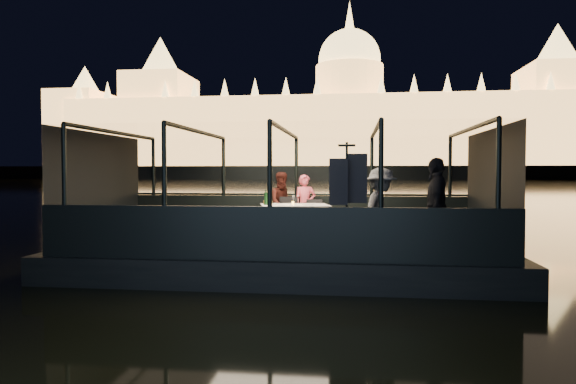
# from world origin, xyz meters

# --- Properties ---
(river_water) EXTENTS (500.00, 500.00, 0.00)m
(river_water) POSITION_xyz_m (0.00, 80.00, 0.00)
(river_water) COLOR black
(river_water) RESTS_ON ground
(boat_hull) EXTENTS (8.60, 4.40, 1.00)m
(boat_hull) POSITION_xyz_m (0.00, 0.00, 0.00)
(boat_hull) COLOR black
(boat_hull) RESTS_ON river_water
(boat_deck) EXTENTS (8.00, 4.00, 0.04)m
(boat_deck) POSITION_xyz_m (0.00, 0.00, 0.48)
(boat_deck) COLOR black
(boat_deck) RESTS_ON boat_hull
(gunwale_port) EXTENTS (8.00, 0.08, 0.90)m
(gunwale_port) POSITION_xyz_m (0.00, 2.00, 0.95)
(gunwale_port) COLOR black
(gunwale_port) RESTS_ON boat_deck
(gunwale_starboard) EXTENTS (8.00, 0.08, 0.90)m
(gunwale_starboard) POSITION_xyz_m (0.00, -2.00, 0.95)
(gunwale_starboard) COLOR black
(gunwale_starboard) RESTS_ON boat_deck
(cabin_glass_port) EXTENTS (8.00, 0.02, 1.40)m
(cabin_glass_port) POSITION_xyz_m (0.00, 2.00, 2.10)
(cabin_glass_port) COLOR #99B2B2
(cabin_glass_port) RESTS_ON gunwale_port
(cabin_glass_starboard) EXTENTS (8.00, 0.02, 1.40)m
(cabin_glass_starboard) POSITION_xyz_m (0.00, -2.00, 2.10)
(cabin_glass_starboard) COLOR #99B2B2
(cabin_glass_starboard) RESTS_ON gunwale_starboard
(cabin_roof_glass) EXTENTS (8.00, 4.00, 0.02)m
(cabin_roof_glass) POSITION_xyz_m (0.00, 0.00, 2.80)
(cabin_roof_glass) COLOR #99B2B2
(cabin_roof_glass) RESTS_ON boat_deck
(end_wall_fore) EXTENTS (0.02, 4.00, 2.30)m
(end_wall_fore) POSITION_xyz_m (-4.00, 0.00, 1.65)
(end_wall_fore) COLOR black
(end_wall_fore) RESTS_ON boat_deck
(end_wall_aft) EXTENTS (0.02, 4.00, 2.30)m
(end_wall_aft) POSITION_xyz_m (4.00, 0.00, 1.65)
(end_wall_aft) COLOR black
(end_wall_aft) RESTS_ON boat_deck
(canopy_ribs) EXTENTS (8.00, 4.00, 2.30)m
(canopy_ribs) POSITION_xyz_m (0.00, 0.00, 1.65)
(canopy_ribs) COLOR black
(canopy_ribs) RESTS_ON boat_deck
(embankment) EXTENTS (400.00, 140.00, 6.00)m
(embankment) POSITION_xyz_m (0.00, 210.00, 1.00)
(embankment) COLOR #423D33
(embankment) RESTS_ON ground
(parliament_building) EXTENTS (220.00, 32.00, 60.00)m
(parliament_building) POSITION_xyz_m (0.00, 175.00, 29.00)
(parliament_building) COLOR #F2D18C
(parliament_building) RESTS_ON embankment
(dining_table_central) EXTENTS (1.65, 1.35, 0.77)m
(dining_table_central) POSITION_xyz_m (0.10, 0.75, 0.89)
(dining_table_central) COLOR silver
(dining_table_central) RESTS_ON boat_deck
(chair_port_left) EXTENTS (0.43, 0.43, 0.89)m
(chair_port_left) POSITION_xyz_m (-0.12, 1.27, 0.95)
(chair_port_left) COLOR black
(chair_port_left) RESTS_ON boat_deck
(chair_port_right) EXTENTS (0.48, 0.48, 0.84)m
(chair_port_right) POSITION_xyz_m (0.49, 1.21, 0.95)
(chair_port_right) COLOR black
(chair_port_right) RESTS_ON boat_deck
(coat_stand) EXTENTS (0.58, 0.49, 1.96)m
(coat_stand) POSITION_xyz_m (1.25, -1.75, 1.40)
(coat_stand) COLOR black
(coat_stand) RESTS_ON boat_deck
(person_woman_coral) EXTENTS (0.58, 0.46, 1.41)m
(person_woman_coral) POSITION_xyz_m (0.25, 1.61, 1.25)
(person_woman_coral) COLOR #F5596B
(person_woman_coral) RESTS_ON boat_deck
(person_man_maroon) EXTENTS (0.87, 0.79, 1.47)m
(person_man_maroon) POSITION_xyz_m (-0.27, 1.60, 1.25)
(person_man_maroon) COLOR #391410
(person_man_maroon) RESTS_ON boat_deck
(passenger_stripe) EXTENTS (0.89, 1.14, 1.55)m
(passenger_stripe) POSITION_xyz_m (1.85, -1.12, 1.35)
(passenger_stripe) COLOR silver
(passenger_stripe) RESTS_ON boat_deck
(passenger_dark) EXTENTS (0.60, 1.08, 1.73)m
(passenger_dark) POSITION_xyz_m (2.81, -1.06, 1.35)
(passenger_dark) COLOR black
(passenger_dark) RESTS_ON boat_deck
(wine_bottle) EXTENTS (0.08, 0.08, 0.34)m
(wine_bottle) POSITION_xyz_m (-0.50, 0.55, 1.42)
(wine_bottle) COLOR #143818
(wine_bottle) RESTS_ON dining_table_central
(bread_basket) EXTENTS (0.25, 0.25, 0.08)m
(bread_basket) POSITION_xyz_m (-0.49, 0.76, 1.31)
(bread_basket) COLOR olive
(bread_basket) RESTS_ON dining_table_central
(amber_candle) EXTENTS (0.07, 0.07, 0.07)m
(amber_candle) POSITION_xyz_m (0.07, 0.69, 1.31)
(amber_candle) COLOR yellow
(amber_candle) RESTS_ON dining_table_central
(plate_near) EXTENTS (0.25, 0.25, 0.02)m
(plate_near) POSITION_xyz_m (0.40, 0.64, 1.27)
(plate_near) COLOR silver
(plate_near) RESTS_ON dining_table_central
(plate_far) EXTENTS (0.29, 0.29, 0.02)m
(plate_far) POSITION_xyz_m (-0.41, 0.87, 1.27)
(plate_far) COLOR silver
(plate_far) RESTS_ON dining_table_central
(wine_glass_white) EXTENTS (0.08, 0.08, 0.18)m
(wine_glass_white) POSITION_xyz_m (-0.47, 0.65, 1.36)
(wine_glass_white) COLOR silver
(wine_glass_white) RESTS_ON dining_table_central
(wine_glass_red) EXTENTS (0.08, 0.08, 0.19)m
(wine_glass_red) POSITION_xyz_m (0.15, 1.04, 1.36)
(wine_glass_red) COLOR silver
(wine_glass_red) RESTS_ON dining_table_central
(wine_glass_empty) EXTENTS (0.07, 0.07, 0.20)m
(wine_glass_empty) POSITION_xyz_m (0.09, 0.66, 1.36)
(wine_glass_empty) COLOR silver
(wine_glass_empty) RESTS_ON dining_table_central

